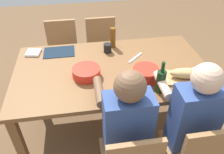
{
  "coord_description": "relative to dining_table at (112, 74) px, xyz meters",
  "views": [
    {
      "loc": [
        -0.28,
        -1.75,
        1.99
      ],
      "look_at": [
        0.0,
        0.0,
        0.63
      ],
      "focal_mm": 36.32,
      "sensor_mm": 36.0,
      "label": 1
    }
  ],
  "objects": [
    {
      "name": "dining_table",
      "position": [
        0.0,
        0.0,
        0.0
      ],
      "size": [
        1.85,
        1.06,
        0.74
      ],
      "color": "brown",
      "rests_on": "ground_plane"
    },
    {
      "name": "ground_plane",
      "position": [
        0.0,
        0.0,
        -0.67
      ],
      "size": [
        8.0,
        8.0,
        0.0
      ],
      "primitive_type": "plane",
      "color": "brown"
    },
    {
      "name": "placemat_far_left",
      "position": [
        -0.51,
        0.37,
        0.08
      ],
      "size": [
        0.32,
        0.23,
        0.01
      ],
      "primitive_type": "cube",
      "color": "#142333",
      "rests_on": "dining_table"
    },
    {
      "name": "serving_bowl_pasta",
      "position": [
        -0.25,
        -0.1,
        0.12
      ],
      "size": [
        0.25,
        0.25,
        0.09
      ],
      "color": "red",
      "rests_on": "dining_table"
    },
    {
      "name": "chair_far_left",
      "position": [
        -0.51,
        0.85,
        -0.18
      ],
      "size": [
        0.4,
        0.4,
        0.85
      ],
      "color": "#9E7044",
      "rests_on": "ground_plane"
    },
    {
      "name": "serving_bowl_fruit",
      "position": [
        0.27,
        -0.21,
        0.14
      ],
      "size": [
        0.23,
        0.23,
        0.11
      ],
      "color": "red",
      "rests_on": "dining_table"
    },
    {
      "name": "diner_near_right",
      "position": [
        0.51,
        -0.67,
        0.03
      ],
      "size": [
        0.41,
        0.53,
        1.2
      ],
      "color": "#2D2D38",
      "rests_on": "ground_plane"
    },
    {
      "name": "beer_bottle",
      "position": [
        0.07,
        0.4,
        0.18
      ],
      "size": [
        0.06,
        0.06,
        0.22
      ],
      "primitive_type": "cylinder",
      "color": "brown",
      "rests_on": "dining_table"
    },
    {
      "name": "wine_glass",
      "position": [
        0.03,
        -0.39,
        0.19
      ],
      "size": [
        0.08,
        0.08,
        0.17
      ],
      "color": "silver",
      "rests_on": "dining_table"
    },
    {
      "name": "cup_far_center",
      "position": [
        0.0,
        0.3,
        0.12
      ],
      "size": [
        0.08,
        0.08,
        0.09
      ],
      "primitive_type": "cylinder",
      "color": "black",
      "rests_on": "dining_table"
    },
    {
      "name": "wine_bottle",
      "position": [
        0.34,
        -0.4,
        0.18
      ],
      "size": [
        0.08,
        0.08,
        0.29
      ],
      "color": "#193819",
      "rests_on": "dining_table"
    },
    {
      "name": "chair_near_right",
      "position": [
        0.51,
        -0.85,
        -0.18
      ],
      "size": [
        0.4,
        0.4,
        0.85
      ],
      "color": "#9E7044",
      "rests_on": "ground_plane"
    },
    {
      "name": "chair_far_center",
      "position": [
        0.0,
        0.85,
        -0.18
      ],
      "size": [
        0.4,
        0.4,
        0.85
      ],
      "color": "#9E7044",
      "rests_on": "ground_plane"
    },
    {
      "name": "napkin_stack",
      "position": [
        -0.77,
        0.38,
        0.09
      ],
      "size": [
        0.16,
        0.16,
        0.02
      ],
      "primitive_type": "cube",
      "rotation": [
        0.0,
        0.0,
        -0.18
      ],
      "color": "white",
      "rests_on": "dining_table"
    },
    {
      "name": "cutting_board",
      "position": [
        0.63,
        -0.28,
        0.08
      ],
      "size": [
        0.44,
        0.29,
        0.02
      ],
      "primitive_type": "cube",
      "rotation": [
        0.0,
        0.0,
        -0.2
      ],
      "color": "tan",
      "rests_on": "dining_table"
    },
    {
      "name": "carving_knife",
      "position": [
        0.26,
        0.14,
        0.08
      ],
      "size": [
        0.19,
        0.17,
        0.01
      ],
      "primitive_type": "cube",
      "rotation": [
        0.0,
        0.0,
        0.75
      ],
      "color": "silver",
      "rests_on": "dining_table"
    },
    {
      "name": "diner_near_center",
      "position": [
        0.0,
        -0.67,
        0.03
      ],
      "size": [
        0.41,
        0.53,
        1.2
      ],
      "color": "#2D2D38",
      "rests_on": "ground_plane"
    },
    {
      "name": "bread_loaf",
      "position": [
        0.63,
        -0.28,
        0.14
      ],
      "size": [
        0.34,
        0.17,
        0.09
      ],
      "primitive_type": "ellipsoid",
      "rotation": [
        0.0,
        0.0,
        -0.2
      ],
      "color": "tan",
      "rests_on": "cutting_board"
    },
    {
      "name": "fork_near_center",
      "position": [
        -0.14,
        -0.37,
        0.08
      ],
      "size": [
        0.02,
        0.17,
        0.01
      ],
      "primitive_type": "cube",
      "rotation": [
        0.0,
        0.0,
        -0.05
      ],
      "color": "silver",
      "rests_on": "dining_table"
    }
  ]
}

